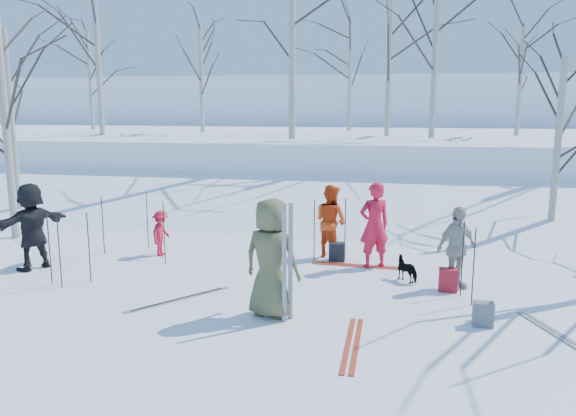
% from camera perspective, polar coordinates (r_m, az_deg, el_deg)
% --- Properties ---
extents(ground, '(120.00, 120.00, 0.00)m').
position_cam_1_polar(ground, '(10.11, -1.62, -8.79)').
color(ground, white).
rests_on(ground, ground).
extents(snow_ramp, '(70.00, 9.49, 4.12)m').
position_cam_1_polar(snow_ramp, '(16.76, 3.55, -0.50)').
color(snow_ramp, white).
rests_on(snow_ramp, ground).
extents(snow_plateau, '(70.00, 18.00, 2.20)m').
position_cam_1_polar(snow_plateau, '(26.50, 6.37, 5.36)').
color(snow_plateau, white).
rests_on(snow_plateau, ground).
extents(far_hill, '(90.00, 30.00, 6.00)m').
position_cam_1_polar(far_hill, '(47.38, 8.46, 8.76)').
color(far_hill, white).
rests_on(far_hill, ground).
extents(skier_olive_center, '(1.06, 0.82, 1.91)m').
position_cam_1_polar(skier_olive_center, '(8.87, -1.74, -5.11)').
color(skier_olive_center, brown).
rests_on(skier_olive_center, ground).
extents(skier_red_north, '(0.77, 0.67, 1.79)m').
position_cam_1_polar(skier_red_north, '(11.67, 8.76, -1.74)').
color(skier_red_north, red).
rests_on(skier_red_north, ground).
extents(skier_redor_behind, '(1.00, 0.96, 1.62)m').
position_cam_1_polar(skier_redor_behind, '(12.38, 4.35, -1.34)').
color(skier_redor_behind, red).
rests_on(skier_redor_behind, ground).
extents(skier_red_seated, '(0.41, 0.68, 1.02)m').
position_cam_1_polar(skier_red_seated, '(12.84, -12.77, -2.51)').
color(skier_red_seated, red).
rests_on(skier_red_seated, ground).
extents(skier_cream_east, '(0.93, 0.86, 1.53)m').
position_cam_1_polar(skier_cream_east, '(10.70, 16.74, -3.88)').
color(skier_cream_east, beige).
rests_on(skier_cream_east, ground).
extents(skier_grey_west, '(1.25, 1.71, 1.79)m').
position_cam_1_polar(skier_grey_west, '(12.57, -24.59, -1.69)').
color(skier_grey_west, black).
rests_on(skier_grey_west, ground).
extents(dog, '(0.59, 0.58, 0.48)m').
position_cam_1_polar(dog, '(11.03, 12.08, -6.07)').
color(dog, black).
rests_on(dog, ground).
extents(upright_ski_left, '(0.10, 0.17, 1.90)m').
position_cam_1_polar(upright_ski_left, '(8.56, -0.39, -5.72)').
color(upright_ski_left, silver).
rests_on(upright_ski_left, ground).
extents(upright_ski_right, '(0.12, 0.23, 1.89)m').
position_cam_1_polar(upright_ski_right, '(8.65, 0.25, -5.56)').
color(upright_ski_right, silver).
rests_on(upright_ski_right, ground).
extents(ski_pair_a, '(0.21, 1.90, 0.02)m').
position_cam_1_polar(ski_pair_a, '(8.19, 6.57, -13.57)').
color(ski_pair_a, '#AD2D18').
rests_on(ski_pair_a, ground).
extents(ski_pair_b, '(2.05, 2.09, 0.02)m').
position_cam_1_polar(ski_pair_b, '(10.04, -11.00, -9.09)').
color(ski_pair_b, silver).
rests_on(ski_pair_b, ground).
extents(ski_pair_c, '(1.48, 2.03, 0.02)m').
position_cam_1_polar(ski_pair_c, '(9.28, 25.96, -11.65)').
color(ski_pair_c, silver).
rests_on(ski_pair_c, ground).
extents(ski_pair_d, '(0.41, 1.92, 0.02)m').
position_cam_1_polar(ski_pair_d, '(11.92, 6.96, -5.81)').
color(ski_pair_d, '#AD2D18').
rests_on(ski_pair_d, ground).
extents(ski_pole_a, '(0.02, 0.02, 1.34)m').
position_cam_1_polar(ski_pole_a, '(11.13, -22.20, -4.19)').
color(ski_pole_a, black).
rests_on(ski_pole_a, ground).
extents(ski_pole_b, '(0.02, 0.02, 1.34)m').
position_cam_1_polar(ski_pole_b, '(11.45, -23.07, -3.85)').
color(ski_pole_b, black).
rests_on(ski_pole_b, ground).
extents(ski_pole_c, '(0.02, 0.02, 1.34)m').
position_cam_1_polar(ski_pole_c, '(11.30, -19.58, -3.80)').
color(ski_pole_c, black).
rests_on(ski_pole_c, ground).
extents(ski_pole_d, '(0.02, 0.02, 1.34)m').
position_cam_1_polar(ski_pole_d, '(12.36, 5.83, -2.04)').
color(ski_pole_d, black).
rests_on(ski_pole_d, ground).
extents(ski_pole_e, '(0.02, 0.02, 1.34)m').
position_cam_1_polar(ski_pole_e, '(12.15, 2.68, -2.21)').
color(ski_pole_e, black).
rests_on(ski_pole_e, ground).
extents(ski_pole_f, '(0.02, 0.02, 1.34)m').
position_cam_1_polar(ski_pole_f, '(12.10, -12.47, -2.51)').
color(ski_pole_f, black).
rests_on(ski_pole_f, ground).
extents(ski_pole_g, '(0.02, 0.02, 1.34)m').
position_cam_1_polar(ski_pole_g, '(13.29, -18.29, -1.64)').
color(ski_pole_g, black).
rests_on(ski_pole_g, ground).
extents(ski_pole_h, '(0.02, 0.02, 1.34)m').
position_cam_1_polar(ski_pole_h, '(10.33, 17.30, -4.97)').
color(ski_pole_h, black).
rests_on(ski_pole_h, ground).
extents(ski_pole_i, '(0.02, 0.02, 1.34)m').
position_cam_1_polar(ski_pole_i, '(13.60, -14.10, -1.15)').
color(ski_pole_i, black).
rests_on(ski_pole_i, ground).
extents(ski_pole_j, '(0.02, 0.02, 1.34)m').
position_cam_1_polar(ski_pole_j, '(9.88, 18.33, -5.73)').
color(ski_pole_j, black).
rests_on(ski_pole_j, ground).
extents(backpack_red, '(0.32, 0.22, 0.42)m').
position_cam_1_polar(backpack_red, '(10.63, 15.94, -7.05)').
color(backpack_red, maroon).
rests_on(backpack_red, ground).
extents(backpack_grey, '(0.30, 0.20, 0.38)m').
position_cam_1_polar(backpack_grey, '(9.20, 19.20, -10.14)').
color(backpack_grey, '#585B5F').
rests_on(backpack_grey, ground).
extents(backpack_dark, '(0.34, 0.24, 0.40)m').
position_cam_1_polar(backpack_dark, '(12.22, 5.01, -4.44)').
color(backpack_dark, black).
rests_on(backpack_dark, ground).
extents(birch_plateau_a, '(3.60, 3.60, 4.29)m').
position_cam_1_polar(birch_plateau_a, '(23.35, -8.80, 12.83)').
color(birch_plateau_a, silver).
rests_on(birch_plateau_a, snow_plateau).
extents(birch_plateau_b, '(3.64, 3.64, 4.35)m').
position_cam_1_polar(birch_plateau_b, '(26.98, -19.45, 12.11)').
color(birch_plateau_b, silver).
rests_on(birch_plateau_b, snow_plateau).
extents(birch_plateau_c, '(5.04, 5.04, 6.35)m').
position_cam_1_polar(birch_plateau_c, '(20.13, 14.75, 15.95)').
color(birch_plateau_c, silver).
rests_on(birch_plateau_c, snow_plateau).
extents(birch_plateau_e, '(5.50, 5.50, 7.01)m').
position_cam_1_polar(birch_plateau_e, '(23.65, -18.84, 15.69)').
color(birch_plateau_e, silver).
rests_on(birch_plateau_e, snow_plateau).
extents(birch_plateau_g, '(3.90, 3.90, 4.72)m').
position_cam_1_polar(birch_plateau_g, '(25.27, 6.30, 13.19)').
color(birch_plateau_g, silver).
rests_on(birch_plateau_g, snow_plateau).
extents(birch_plateau_h, '(5.69, 5.69, 7.27)m').
position_cam_1_polar(birch_plateau_h, '(19.00, 0.42, 18.03)').
color(birch_plateau_h, silver).
rests_on(birch_plateau_h, snow_plateau).
extents(birch_plateau_i, '(3.41, 3.41, 4.01)m').
position_cam_1_polar(birch_plateau_i, '(22.55, 22.51, 11.91)').
color(birch_plateau_i, silver).
rests_on(birch_plateau_i, snow_plateau).
extents(birch_plateau_j, '(4.37, 4.37, 5.39)m').
position_cam_1_polar(birch_plateau_j, '(21.07, 10.22, 14.56)').
color(birch_plateau_j, silver).
rests_on(birch_plateau_j, snow_plateau).
extents(birch_edge_a, '(4.80, 4.80, 6.00)m').
position_cam_1_polar(birch_edge_a, '(15.54, -26.80, 8.12)').
color(birch_edge_a, silver).
rests_on(birch_edge_a, ground).
extents(birch_edge_d, '(4.40, 4.40, 5.43)m').
position_cam_1_polar(birch_edge_d, '(18.17, -26.25, 7.45)').
color(birch_edge_d, silver).
rests_on(birch_edge_d, ground).
extents(birch_edge_e, '(3.73, 3.73, 4.47)m').
position_cam_1_polar(birch_edge_e, '(15.47, 25.68, 5.36)').
color(birch_edge_e, silver).
rests_on(birch_edge_e, ground).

